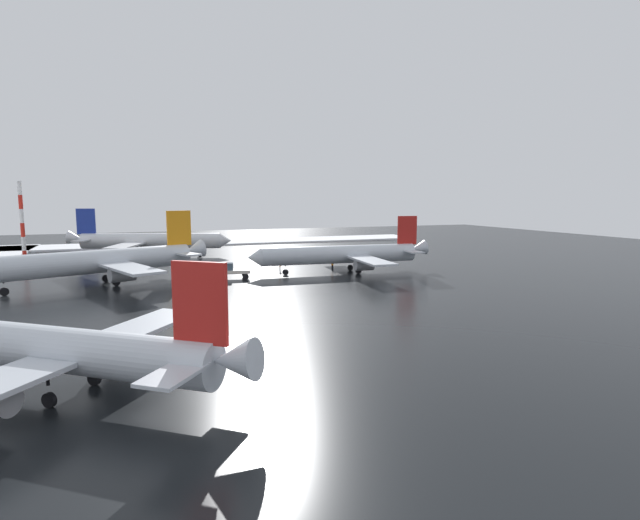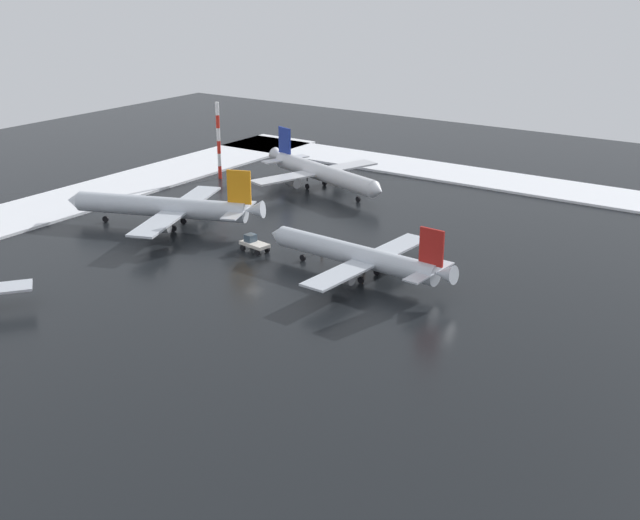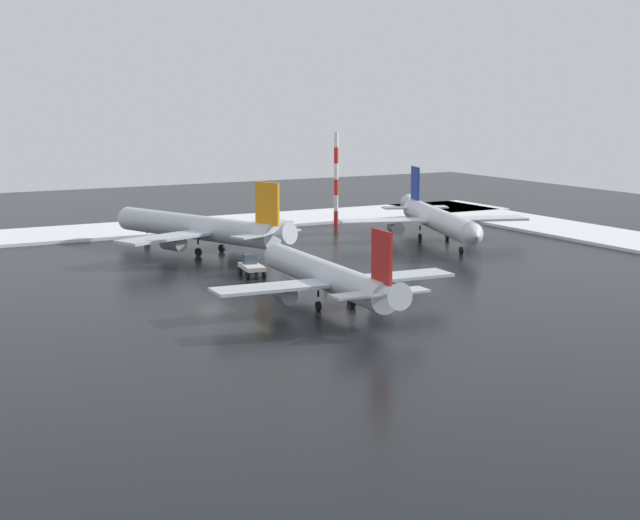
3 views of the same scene
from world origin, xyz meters
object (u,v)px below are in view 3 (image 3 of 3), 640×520
ground_crew_near_tug (326,276)px  antenna_mast (336,179)px  airplane_parked_portside (199,228)px  ground_crew_by_nose_gear (349,292)px  airplane_distant_tail (328,276)px  airplane_foreground_jet (438,220)px  pushback_tug (251,265)px

ground_crew_near_tug → antenna_mast: 49.08m
airplane_parked_portside → antenna_mast: size_ratio=2.18×
ground_crew_by_nose_gear → antenna_mast: bearing=39.7°
airplane_distant_tail → ground_crew_near_tug: 10.93m
ground_crew_by_nose_gear → ground_crew_near_tug: bearing=54.3°
airplane_parked_portside → antenna_mast: (-28.98, -13.70, 4.24)m
ground_crew_by_nose_gear → airplane_distant_tail: bearing=173.8°
airplane_foreground_jet → ground_crew_near_tug: (29.55, 20.01, -2.34)m
pushback_tug → antenna_mast: antenna_mast is taller
airplane_parked_portside → pushback_tug: airplane_parked_portside is taller
airplane_parked_portside → ground_crew_by_nose_gear: airplane_parked_portside is taller
airplane_foreground_jet → ground_crew_by_nose_gear: 42.75m
airplane_foreground_jet → pushback_tug: airplane_foreground_jet is taller
airplane_foreground_jet → airplane_parked_portside: size_ratio=0.98×
antenna_mast → airplane_foreground_jet: bearing=101.9°
ground_crew_near_tug → antenna_mast: bearing=-17.1°
airplane_distant_tail → ground_crew_by_nose_gear: 3.69m
ground_crew_by_nose_gear → airplane_foreground_jet: bearing=20.1°
airplane_foreground_jet → pushback_tug: 36.46m
antenna_mast → airplane_distant_tail: bearing=59.6°
airplane_parked_portside → ground_crew_near_tug: size_ratio=19.51×
airplane_distant_tail → ground_crew_by_nose_gear: bearing=-70.3°
airplane_parked_portside → ground_crew_near_tug: 28.41m
airplane_foreground_jet → ground_crew_near_tug: size_ratio=19.16×
airplane_foreground_jet → airplane_parked_portside: (33.55, -8.01, 0.09)m
airplane_distant_tail → antenna_mast: 59.52m
ground_crew_near_tug → ground_crew_by_nose_gear: bearing=-179.8°
airplane_parked_portside → ground_crew_near_tug: airplane_parked_portside is taller
pushback_tug → ground_crew_near_tug: (-5.12, 8.89, -0.31)m
airplane_distant_tail → ground_crew_near_tug: airplane_distant_tail is taller
airplane_distant_tail → antenna_mast: antenna_mast is taller
airplane_foreground_jet → ground_crew_near_tug: airplane_foreground_jet is taller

